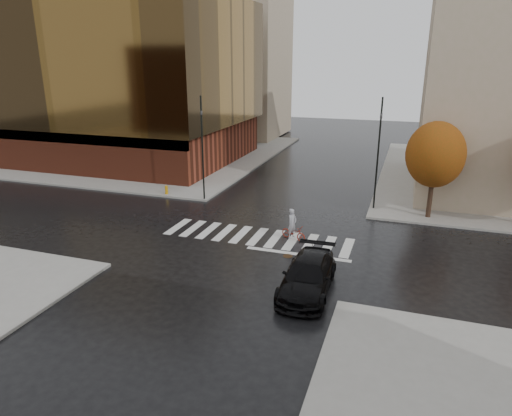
{
  "coord_description": "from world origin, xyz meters",
  "views": [
    {
      "loc": [
        8.37,
        -24.31,
        10.47
      ],
      "look_at": [
        0.05,
        0.07,
        2.0
      ],
      "focal_mm": 32.0,
      "sensor_mm": 36.0,
      "label": 1
    }
  ],
  "objects_px": {
    "sedan": "(308,276)",
    "cyclist": "(293,229)",
    "traffic_light_ne": "(379,146)",
    "fire_hydrant": "(166,189)",
    "traffic_light_nw": "(202,141)"
  },
  "relations": [
    {
      "from": "traffic_light_nw",
      "to": "cyclist",
      "type": "bearing_deg",
      "value": 32.31
    },
    {
      "from": "traffic_light_nw",
      "to": "traffic_light_ne",
      "type": "distance_m",
      "value": 12.74
    },
    {
      "from": "traffic_light_nw",
      "to": "fire_hydrant",
      "type": "xyz_separation_m",
      "value": [
        -3.4,
        0.2,
        -4.09
      ]
    },
    {
      "from": "traffic_light_ne",
      "to": "fire_hydrant",
      "type": "relative_size",
      "value": 11.08
    },
    {
      "from": "cyclist",
      "to": "traffic_light_ne",
      "type": "height_order",
      "value": "traffic_light_ne"
    },
    {
      "from": "sedan",
      "to": "traffic_light_nw",
      "type": "height_order",
      "value": "traffic_light_nw"
    },
    {
      "from": "traffic_light_ne",
      "to": "fire_hydrant",
      "type": "xyz_separation_m",
      "value": [
        -16.0,
        -1.66,
        -4.15
      ]
    },
    {
      "from": "cyclist",
      "to": "traffic_light_ne",
      "type": "xyz_separation_m",
      "value": [
        4.11,
        7.41,
        4.03
      ]
    },
    {
      "from": "traffic_light_nw",
      "to": "fire_hydrant",
      "type": "distance_m",
      "value": 5.32
    },
    {
      "from": "traffic_light_ne",
      "to": "fire_hydrant",
      "type": "height_order",
      "value": "traffic_light_ne"
    },
    {
      "from": "sedan",
      "to": "traffic_light_ne",
      "type": "height_order",
      "value": "traffic_light_ne"
    },
    {
      "from": "sedan",
      "to": "cyclist",
      "type": "bearing_deg",
      "value": 108.81
    },
    {
      "from": "fire_hydrant",
      "to": "traffic_light_nw",
      "type": "bearing_deg",
      "value": -3.37
    },
    {
      "from": "sedan",
      "to": "traffic_light_nw",
      "type": "distance_m",
      "value": 16.26
    },
    {
      "from": "sedan",
      "to": "cyclist",
      "type": "height_order",
      "value": "cyclist"
    }
  ]
}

